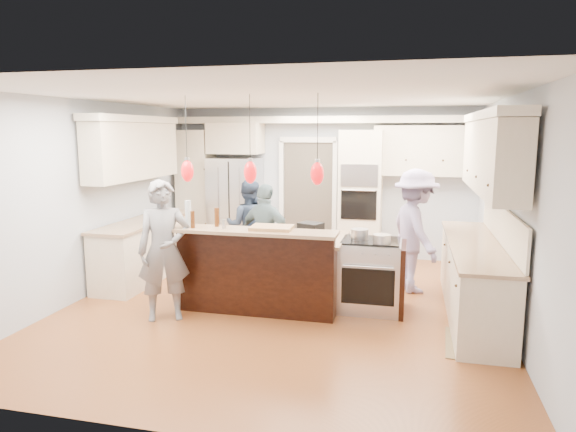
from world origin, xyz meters
name	(u,v)px	position (x,y,z in m)	size (l,w,h in m)	color
ground_plane	(282,306)	(0.00, 0.00, 0.00)	(6.00, 6.00, 0.00)	#B06030
room_shell	(282,168)	(0.00, 0.00, 1.82)	(5.54, 6.04, 2.72)	#B2BCC6
refrigerator	(236,207)	(-1.55, 2.64, 0.90)	(0.90, 0.70, 1.80)	#B7B7BC
oven_column	(361,197)	(0.75, 2.67, 1.15)	(0.72, 0.69, 2.30)	beige
back_upper_cabinets	(279,165)	(-0.75, 2.76, 1.67)	(5.30, 0.61, 2.54)	beige
right_counter_run	(480,232)	(2.44, 0.30, 1.06)	(0.64, 3.10, 2.51)	beige
left_cabinets	(141,211)	(-2.44, 0.80, 1.06)	(0.64, 2.30, 2.51)	beige
kitchen_island	(265,268)	(-0.25, 0.07, 0.49)	(2.10, 1.46, 1.12)	black
island_range	(372,275)	(1.16, 0.15, 0.46)	(0.82, 0.71, 0.92)	#B7B7BC
pendant_lights	(250,172)	(-0.25, -0.51, 1.80)	(1.75, 0.15, 1.03)	black
person_bar_end	(164,251)	(-1.27, -0.76, 0.86)	(0.62, 0.41, 1.71)	slate
person_far_left	(248,226)	(-0.97, 1.60, 0.75)	(0.73, 0.57, 1.50)	#293851
person_far_right	(266,235)	(-0.45, 0.85, 0.76)	(0.89, 0.37, 1.52)	slate
person_range_side	(415,231)	(1.68, 1.09, 0.88)	(1.14, 0.65, 1.76)	#887BA6
floor_rug	(474,345)	(2.33, -0.73, 0.01)	(0.60, 0.87, 0.01)	olive
water_bottle	(188,214)	(-1.04, -0.54, 1.28)	(0.08, 0.08, 0.32)	silver
beer_bottle_a	(189,214)	(-1.08, -0.44, 1.26)	(0.07, 0.07, 0.27)	#4A250D
beer_bottle_b	(193,220)	(-0.96, -0.61, 1.22)	(0.05, 0.05, 0.21)	#4A250D
beer_bottle_c	(217,217)	(-0.71, -0.44, 1.24)	(0.06, 0.06, 0.23)	#4A250D
drink_can	(224,224)	(-0.58, -0.55, 1.18)	(0.06, 0.06, 0.11)	#B7B7BC
cutting_board	(272,228)	(0.00, -0.47, 1.14)	(0.49, 0.35, 0.04)	#AF7D51
pot_large	(360,234)	(0.98, 0.16, 0.99)	(0.23, 0.23, 0.13)	#B7B7BC
pot_small	(382,239)	(1.27, -0.02, 0.97)	(0.22, 0.22, 0.11)	#B7B7BC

